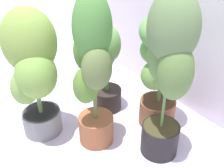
{
  "coord_description": "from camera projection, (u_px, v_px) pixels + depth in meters",
  "views": [
    {
      "loc": [
        1.12,
        -0.63,
        1.28
      ],
      "look_at": [
        -0.06,
        0.24,
        0.36
      ],
      "focal_mm": 44.57,
      "sensor_mm": 36.0,
      "label": 1
    }
  ],
  "objects": [
    {
      "name": "potted_plant_front_left",
      "position": [
        32.0,
        67.0,
        1.64
      ],
      "size": [
        0.46,
        0.42,
        0.85
      ],
      "color": "slate",
      "rests_on": "ground"
    },
    {
      "name": "potted_plant_back_left",
      "position": [
        106.0,
        65.0,
        1.95
      ],
      "size": [
        0.29,
        0.23,
        0.66
      ],
      "color": "black",
      "rests_on": "ground"
    },
    {
      "name": "ground_plane",
      "position": [
        87.0,
        148.0,
        1.76
      ],
      "size": [
        8.0,
        8.0,
        0.0
      ],
      "primitive_type": "plane",
      "color": "silver",
      "rests_on": "ground"
    },
    {
      "name": "potted_plant_back_center",
      "position": [
        162.0,
        61.0,
        1.72
      ],
      "size": [
        0.43,
        0.39,
        0.79
      ],
      "color": "brown",
      "rests_on": "ground"
    },
    {
      "name": "potted_plant_center",
      "position": [
        92.0,
        69.0,
        1.55
      ],
      "size": [
        0.35,
        0.27,
        0.97
      ],
      "color": "#995735",
      "rests_on": "ground"
    },
    {
      "name": "potted_plant_back_right",
      "position": [
        169.0,
        66.0,
        1.43
      ],
      "size": [
        0.35,
        0.26,
        1.0
      ],
      "color": "black",
      "rests_on": "ground"
    }
  ]
}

